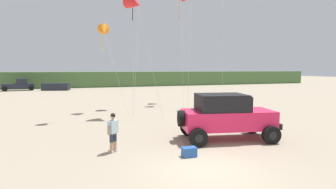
{
  "coord_description": "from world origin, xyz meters",
  "views": [
    {
      "loc": [
        -4.12,
        -7.74,
        3.46
      ],
      "look_at": [
        -0.03,
        4.09,
        2.25
      ],
      "focal_mm": 27.7,
      "sensor_mm": 36.0,
      "label": 1
    }
  ],
  "objects_px": {
    "person_watching": "(113,130)",
    "cooler_box": "(189,152)",
    "distant_sedan": "(56,87)",
    "kite_green_box": "(135,3)",
    "kite_orange_streamer": "(104,31)",
    "distant_pickup": "(19,85)",
    "jeep": "(226,115)"
  },
  "relations": [
    {
      "from": "person_watching",
      "to": "cooler_box",
      "type": "distance_m",
      "value": 3.26
    },
    {
      "from": "distant_sedan",
      "to": "kite_green_box",
      "type": "relative_size",
      "value": 0.47
    },
    {
      "from": "person_watching",
      "to": "kite_orange_streamer",
      "type": "xyz_separation_m",
      "value": [
        0.72,
        10.75,
        5.54
      ]
    },
    {
      "from": "person_watching",
      "to": "distant_pickup",
      "type": "relative_size",
      "value": 0.34
    },
    {
      "from": "jeep",
      "to": "kite_orange_streamer",
      "type": "bearing_deg",
      "value": 114.65
    },
    {
      "from": "cooler_box",
      "to": "distant_sedan",
      "type": "xyz_separation_m",
      "value": [
        -7.65,
        37.41,
        0.41
      ]
    },
    {
      "from": "cooler_box",
      "to": "distant_sedan",
      "type": "bearing_deg",
      "value": 103.53
    },
    {
      "from": "person_watching",
      "to": "kite_green_box",
      "type": "distance_m",
      "value": 11.1
    },
    {
      "from": "person_watching",
      "to": "distant_sedan",
      "type": "bearing_deg",
      "value": 97.71
    },
    {
      "from": "distant_pickup",
      "to": "cooler_box",
      "type": "bearing_deg",
      "value": -71.08
    },
    {
      "from": "distant_pickup",
      "to": "jeep",
      "type": "bearing_deg",
      "value": -66.57
    },
    {
      "from": "kite_orange_streamer",
      "to": "distant_pickup",
      "type": "bearing_deg",
      "value": 112.94
    },
    {
      "from": "distant_pickup",
      "to": "person_watching",
      "type": "bearing_deg",
      "value": -74.24
    },
    {
      "from": "kite_orange_streamer",
      "to": "kite_green_box",
      "type": "bearing_deg",
      "value": -54.92
    },
    {
      "from": "kite_green_box",
      "to": "person_watching",
      "type": "bearing_deg",
      "value": -108.45
    },
    {
      "from": "cooler_box",
      "to": "person_watching",
      "type": "bearing_deg",
      "value": 153.27
    },
    {
      "from": "cooler_box",
      "to": "kite_orange_streamer",
      "type": "bearing_deg",
      "value": 101.56
    },
    {
      "from": "kite_orange_streamer",
      "to": "kite_green_box",
      "type": "relative_size",
      "value": 0.81
    },
    {
      "from": "jeep",
      "to": "kite_orange_streamer",
      "type": "xyz_separation_m",
      "value": [
        -4.83,
        10.52,
        5.28
      ]
    },
    {
      "from": "cooler_box",
      "to": "kite_green_box",
      "type": "relative_size",
      "value": 0.06
    },
    {
      "from": "distant_sedan",
      "to": "kite_green_box",
      "type": "height_order",
      "value": "kite_green_box"
    },
    {
      "from": "person_watching",
      "to": "distant_sedan",
      "type": "xyz_separation_m",
      "value": [
        -4.86,
        35.88,
        -0.34
      ]
    },
    {
      "from": "cooler_box",
      "to": "distant_sedan",
      "type": "height_order",
      "value": "distant_sedan"
    },
    {
      "from": "jeep",
      "to": "person_watching",
      "type": "relative_size",
      "value": 3.0
    },
    {
      "from": "jeep",
      "to": "cooler_box",
      "type": "relative_size",
      "value": 8.94
    },
    {
      "from": "cooler_box",
      "to": "kite_orange_streamer",
      "type": "distance_m",
      "value": 13.95
    },
    {
      "from": "jeep",
      "to": "cooler_box",
      "type": "distance_m",
      "value": 3.42
    },
    {
      "from": "distant_pickup",
      "to": "kite_green_box",
      "type": "relative_size",
      "value": 0.54
    },
    {
      "from": "cooler_box",
      "to": "distant_sedan",
      "type": "relative_size",
      "value": 0.13
    },
    {
      "from": "jeep",
      "to": "distant_pickup",
      "type": "relative_size",
      "value": 1.03
    },
    {
      "from": "jeep",
      "to": "cooler_box",
      "type": "xyz_separation_m",
      "value": [
        -2.76,
        -1.75,
        -1.01
      ]
    },
    {
      "from": "distant_sedan",
      "to": "kite_green_box",
      "type": "bearing_deg",
      "value": -60.78
    }
  ]
}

